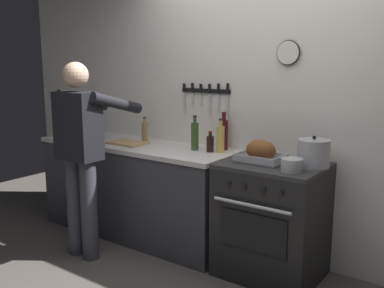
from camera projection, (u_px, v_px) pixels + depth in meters
name	position (u px, v px, depth m)	size (l,w,h in m)	color
wall_back	(270.00, 105.00, 3.66)	(6.00, 0.13, 2.60)	white
counter_block	(136.00, 188.00, 4.23)	(2.03, 0.65, 0.90)	#38383D
stove	(272.00, 220.00, 3.40)	(0.76, 0.67, 0.90)	black
person_cook	(81.00, 148.00, 3.66)	(0.51, 0.63, 1.66)	#383842
roasting_pan	(261.00, 152.00, 3.35)	(0.35, 0.26, 0.17)	#B7B7BC
stock_pot	(314.00, 153.00, 3.20)	(0.24, 0.24, 0.23)	#B7B7BC
saucepan	(292.00, 165.00, 3.07)	(0.15, 0.15, 0.09)	#B7B7BC
cutting_board	(127.00, 143.00, 4.10)	(0.36, 0.24, 0.02)	tan
bottle_wine_red	(224.00, 134.00, 3.82)	(0.08, 0.08, 0.33)	#47141E
bottle_soy_sauce	(210.00, 143.00, 3.73)	(0.06, 0.06, 0.18)	black
bottle_cooking_oil	(221.00, 138.00, 3.70)	(0.07, 0.07, 0.29)	gold
bottle_olive_oil	(195.00, 136.00, 3.80)	(0.07, 0.07, 0.30)	#385623
bottle_vinegar	(145.00, 132.00, 4.16)	(0.06, 0.06, 0.24)	#997F4C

